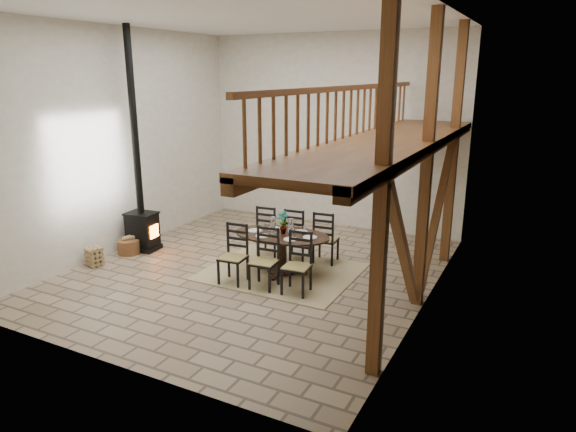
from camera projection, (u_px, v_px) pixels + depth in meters
The scene contains 7 objects.
ground at pixel (255, 271), 10.73m from camera, with size 8.00×8.00×0.00m, color gray.
room_shell at pixel (308, 128), 9.39m from camera, with size 7.02×8.02×5.01m.
rug at pixel (282, 272), 10.66m from camera, with size 3.00×2.50×0.02m, color tan.
dining_table at pixel (282, 252), 10.55m from camera, with size 2.12×2.39×1.30m.
wood_stove at pixel (140, 203), 11.74m from camera, with size 0.74×0.59×5.00m.
log_basket at pixel (129, 246), 11.72m from camera, with size 0.49×0.49×0.41m.
log_stack at pixel (94, 257), 10.97m from camera, with size 0.37×0.38×0.41m.
Camera 1 is at (5.19, -8.60, 3.99)m, focal length 32.00 mm.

